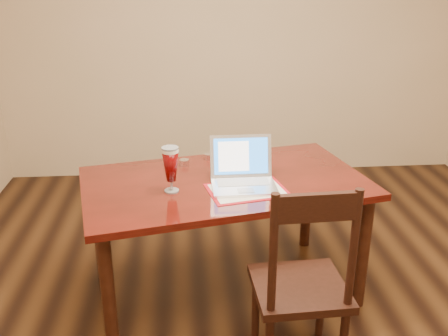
{
  "coord_description": "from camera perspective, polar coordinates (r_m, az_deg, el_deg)",
  "views": [
    {
      "loc": [
        -0.52,
        -2.27,
        1.92
      ],
      "look_at": [
        -0.3,
        0.36,
        0.88
      ],
      "focal_mm": 40.0,
      "sensor_mm": 36.0,
      "label": 1
    }
  ],
  "objects": [
    {
      "name": "room_shell",
      "position": [
        2.33,
        8.51,
        17.42
      ],
      "size": [
        4.51,
        5.01,
        2.71
      ],
      "color": "tan",
      "rests_on": "ground"
    },
    {
      "name": "dining_chair",
      "position": [
        2.51,
        8.89,
        -13.17
      ],
      "size": [
        0.47,
        0.45,
        1.06
      ],
      "rotation": [
        0.0,
        0.0,
        0.04
      ],
      "color": "black",
      "rests_on": "ground"
    },
    {
      "name": "dining_table",
      "position": [
        2.98,
        0.06,
        -2.9
      ],
      "size": [
        1.81,
        1.25,
        1.04
      ],
      "rotation": [
        0.0,
        0.0,
        0.21
      ],
      "color": "#55100B",
      "rests_on": "ground"
    },
    {
      "name": "ground",
      "position": [
        3.02,
        6.6,
        -18.18
      ],
      "size": [
        5.0,
        5.0,
        0.0
      ],
      "primitive_type": "plane",
      "color": "black",
      "rests_on": "ground"
    }
  ]
}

